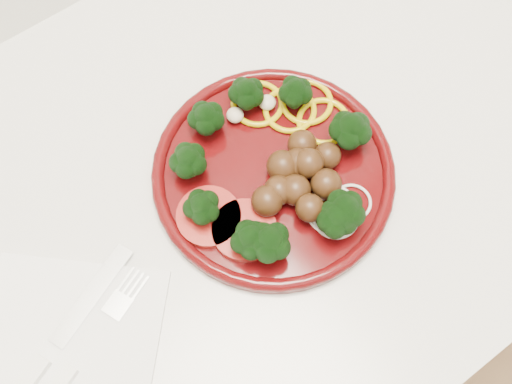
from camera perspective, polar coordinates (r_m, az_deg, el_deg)
counter at (r=1.10m, az=-5.64°, el=-11.39°), size 2.40×0.60×0.90m
plate at (r=0.66m, az=1.66°, el=1.78°), size 0.26×0.26×0.06m
napkin at (r=0.65m, az=-16.52°, el=-13.23°), size 0.24×0.24×0.00m
knife at (r=0.65m, az=-18.62°, el=-14.30°), size 0.20×0.10×0.01m
fork at (r=0.64m, az=-16.91°, el=-15.97°), size 0.18×0.09×0.01m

